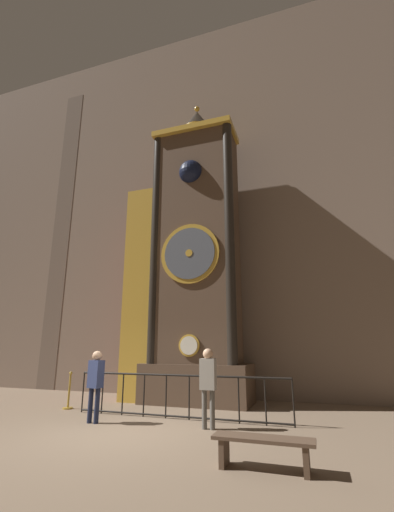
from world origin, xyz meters
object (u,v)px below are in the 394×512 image
Objects in this scene: visitor_near at (96,378)px; visitor_bench at (263,446)px; visitor_far at (208,379)px; stanchion_post at (69,397)px; clock_tower at (187,259)px.

visitor_bench is at bearing -8.98° from visitor_near.
visitor_far is 1.66× the size of stanchion_post.
visitor_near is at bearing -37.05° from stanchion_post.
stanchion_post is 0.68× the size of visitor_bench.
stanchion_post reaches higher than visitor_bench.
stanchion_post is at bearing 165.91° from visitor_far.
visitor_near is 1.60× the size of stanchion_post.
visitor_far is 2.67m from visitor_bench.
clock_tower is 5.49m from stanchion_post.
clock_tower is 6.62× the size of visitor_near.
visitor_far is at bearing -61.33° from clock_tower.
visitor_near is at bearing -107.48° from clock_tower.
clock_tower reaches higher than visitor_far.
visitor_near reaches higher than visitor_bench.
visitor_far is at bearing -13.03° from stanchion_post.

